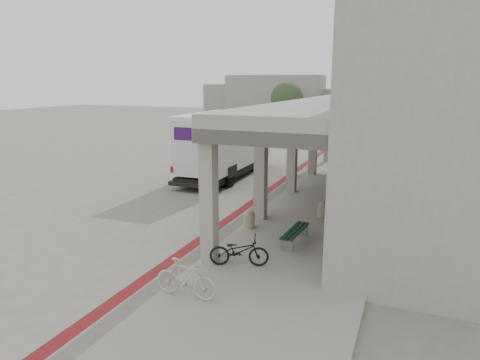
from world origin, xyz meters
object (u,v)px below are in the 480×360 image
at_px(utility_cabinet, 347,211).
at_px(bicycle_cream, 186,278).
at_px(fedex_truck, 226,143).
at_px(bicycle_black, 239,251).
at_px(bench, 295,234).

relative_size(utility_cabinet, bicycle_cream, 0.61).
height_order(utility_cabinet, bicycle_cream, utility_cabinet).
relative_size(fedex_truck, bicycle_black, 5.04).
bearing_deg(bicycle_cream, fedex_truck, 20.14).
xyz_separation_m(bicycle_black, bicycle_cream, (-0.44, -1.99, 0.04)).
bearing_deg(bench, bicycle_cream, -105.31).
height_order(fedex_truck, utility_cabinet, fedex_truck).
bearing_deg(utility_cabinet, bicycle_cream, -122.01).
relative_size(bench, bicycle_black, 1.12).
distance_m(fedex_truck, utility_cabinet, 9.17).
distance_m(bench, bicycle_cream, 4.32).
bearing_deg(fedex_truck, utility_cabinet, -40.20).
bearing_deg(bicycle_black, fedex_truck, 7.03).
bearing_deg(fedex_truck, bicycle_black, -64.74).
relative_size(bicycle_black, bicycle_cream, 1.04).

